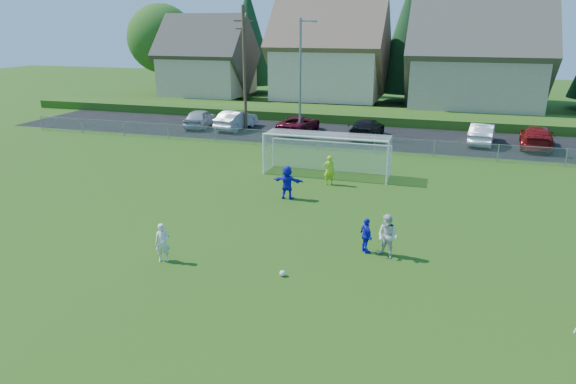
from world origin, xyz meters
name	(u,v)px	position (x,y,z in m)	size (l,w,h in m)	color
ground	(214,310)	(0.00, 0.00, 0.00)	(160.00, 160.00, 0.00)	#193D0C
asphalt_lot	(359,136)	(0.00, 27.50, 0.01)	(60.00, 60.00, 0.00)	black
grass_embankment	(372,116)	(0.00, 35.00, 0.40)	(70.00, 6.00, 0.80)	#1E420F
soccer_ball	(283,273)	(1.38, 2.79, 0.11)	(0.22, 0.22, 0.22)	white
player_white_a	(163,243)	(-3.32, 2.66, 0.75)	(0.55, 0.36, 1.50)	silver
player_white_b	(387,236)	(4.75, 5.48, 0.86)	(0.84, 0.66, 1.73)	silver
player_blue_a	(366,236)	(3.91, 5.66, 0.71)	(0.83, 0.35, 1.42)	#151ACA
player_blue_b	(287,182)	(-0.96, 11.02, 0.87)	(1.62, 0.52, 1.75)	#151ACA
goalkeeper	(329,170)	(0.56, 14.03, 0.84)	(0.61, 0.40, 1.68)	#A8DB19
car_a	(200,118)	(-13.81, 27.17, 0.79)	(1.86, 4.63, 1.58)	#AEB2B6
car_b	(236,120)	(-10.49, 27.27, 0.80)	(1.69, 4.85, 1.60)	silver
car_c	(299,124)	(-5.03, 27.60, 0.69)	(2.31, 5.00, 1.39)	#4E0816
car_d	(367,128)	(0.69, 27.04, 0.76)	(2.12, 5.21, 1.51)	black
car_f	(482,134)	(9.25, 27.40, 0.78)	(1.65, 4.72, 1.56)	silver
car_g	(537,137)	(12.98, 27.18, 0.78)	(2.19, 5.38, 1.56)	maroon
soccer_goal	(328,148)	(0.00, 16.05, 1.63)	(7.42, 1.90, 2.50)	white
chainlink_fence	(346,143)	(0.00, 22.00, 0.63)	(52.06, 0.06, 1.20)	gray
streetlight	(301,75)	(-4.45, 26.00, 4.84)	(1.38, 0.18, 9.00)	slate
utility_pole	(244,68)	(-9.50, 27.00, 5.15)	(1.60, 0.26, 10.00)	#473321
houses_row	(406,37)	(1.97, 42.46, 7.33)	(53.90, 11.45, 13.27)	tan
tree_row	(402,39)	(1.04, 48.74, 6.91)	(65.98, 12.36, 13.80)	#382616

